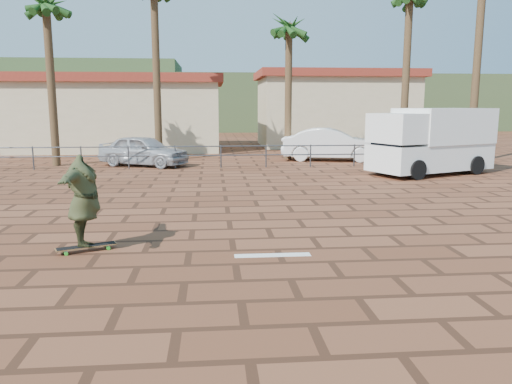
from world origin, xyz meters
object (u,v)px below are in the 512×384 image
campervan (432,140)px  car_white (331,144)px  longboard (86,247)px  car_silver (144,151)px  skateboarder (84,201)px

campervan → car_white: bearing=95.8°
longboard → campervan: (11.11, 9.92, 1.28)m
campervan → car_silver: campervan is taller
longboard → skateboarder: bearing=0.0°
campervan → car_white: campervan is taller
skateboarder → car_white: bearing=-29.4°
skateboarder → campervan: (11.11, 9.92, 0.40)m
skateboarder → campervan: bearing=-48.9°
campervan → skateboarder: bearing=-160.7°
longboard → car_white: size_ratio=0.23×
longboard → car_silver: bearing=69.5°
skateboarder → campervan: campervan is taller
longboard → car_silver: size_ratio=0.27×
car_white → car_silver: bearing=113.1°
campervan → car_white: size_ratio=1.12×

